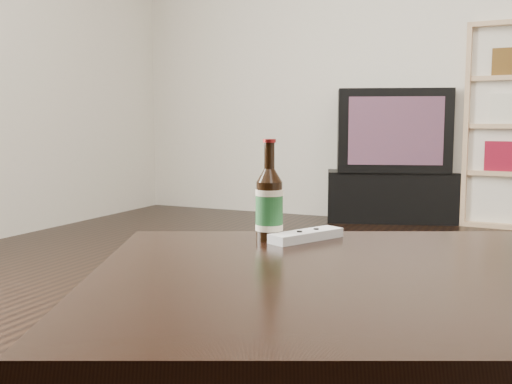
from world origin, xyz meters
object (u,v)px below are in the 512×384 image
at_px(coffee_table, 476,309).
at_px(beer_bottle, 269,205).
at_px(tv_stand, 390,195).
at_px(tv, 392,130).
at_px(remote, 306,235).

height_order(coffee_table, beer_bottle, beer_bottle).
distance_m(tv_stand, beer_bottle, 3.32).
height_order(tv, coffee_table, tv).
bearing_deg(remote, beer_bottle, -130.82).
bearing_deg(remote, coffee_table, 5.26).
distance_m(coffee_table, remote, 0.38).
bearing_deg(tv, beer_bottle, -100.47).
distance_m(tv, coffee_table, 3.49).
relative_size(tv_stand, coffee_table, 0.63).
height_order(beer_bottle, remote, beer_bottle).
bearing_deg(tv, coffee_table, -93.90).
bearing_deg(beer_bottle, coffee_table, -14.49).
relative_size(coffee_table, remote, 8.30).
relative_size(tv, coffee_table, 0.62).
xyz_separation_m(coffee_table, beer_bottle, (-0.42, 0.11, 0.14)).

